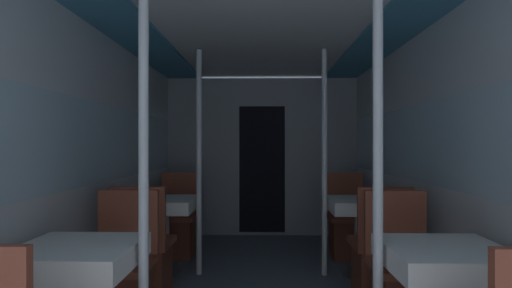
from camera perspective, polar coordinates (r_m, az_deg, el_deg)
wall_left at (r=3.45m, az=-22.37°, el=-2.47°), size 0.05×6.73×2.21m
wall_right at (r=3.44m, az=23.94°, el=-2.48°), size 0.05×6.73×2.21m
ceiling_panel at (r=3.31m, az=0.74°, el=17.07°), size 2.71×6.73×0.07m
bulkhead_far at (r=5.65m, az=0.87°, el=-1.85°), size 2.66×0.09×2.21m
dining_table_left_0 at (r=2.41m, az=-24.17°, el=-15.92°), size 0.61×0.61×0.75m
chair_left_far_0 at (r=3.05m, az=-18.91°, el=-18.79°), size 0.44×0.44×0.94m
support_pole_left_0 at (r=2.20m, az=-15.77°, el=-4.54°), size 0.05×0.05×2.21m
dining_table_left_1 at (r=4.09m, az=-13.10°, el=-9.32°), size 0.61×0.61×0.75m
chair_left_near_1 at (r=3.57m, az=-15.64°, el=-15.98°), size 0.44×0.44×0.94m
chair_left_far_1 at (r=4.74m, az=-11.23°, el=-11.98°), size 0.44×0.44×0.94m
support_pole_left_1 at (r=3.97m, az=-8.15°, el=-2.54°), size 0.05×0.05×2.21m
dining_table_right_0 at (r=2.39m, az=25.50°, el=-16.01°), size 0.61×0.61×0.75m
support_pole_right_0 at (r=2.19m, az=17.01°, el=-4.56°), size 0.05×0.05×2.21m
dining_table_right_1 at (r=4.08m, az=14.73°, el=-9.34°), size 0.61×0.61×0.75m
chair_right_near_1 at (r=3.56m, az=17.19°, el=-16.02°), size 0.44×0.44×0.94m
chair_right_far_1 at (r=4.74m, az=12.91°, el=-12.00°), size 0.44×0.44×0.94m
support_pole_right_1 at (r=3.96m, az=9.75°, el=-2.54°), size 0.05×0.05×2.21m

